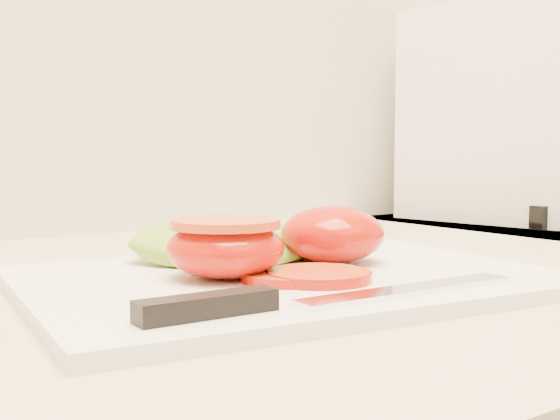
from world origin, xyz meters
TOP-DOWN VIEW (x-y plane):
  - cutting_board at (-0.22, 1.61)m, footprint 0.39×0.30m
  - tomato_half_dome at (-0.17, 1.62)m, footprint 0.08×0.08m
  - tomato_half_cut at (-0.27, 1.61)m, footprint 0.08×0.08m
  - tomato_slice_0 at (-0.22, 1.57)m, footprint 0.07×0.07m
  - tomato_slice_1 at (-0.24, 1.58)m, footprint 0.06×0.06m
  - lettuce_leaf_0 at (-0.23, 1.68)m, footprint 0.18×0.15m
  - lettuce_leaf_1 at (-0.18, 1.68)m, footprint 0.12×0.10m
  - knife at (-0.28, 1.51)m, footprint 0.26×0.04m
  - appliance at (0.34, 1.85)m, footprint 0.24×0.28m

SIDE VIEW (x-z plane):
  - cutting_board at x=-0.22m, z-range 0.93..0.94m
  - tomato_slice_1 at x=-0.24m, z-range 0.94..0.95m
  - tomato_slice_0 at x=-0.22m, z-range 0.94..0.95m
  - knife at x=-0.28m, z-range 0.94..0.95m
  - lettuce_leaf_1 at x=-0.18m, z-range 0.94..0.96m
  - lettuce_leaf_0 at x=-0.23m, z-range 0.94..0.97m
  - tomato_half_cut at x=-0.27m, z-range 0.94..0.98m
  - tomato_half_dome at x=-0.17m, z-range 0.94..0.98m
  - appliance at x=0.34m, z-range 0.93..1.23m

